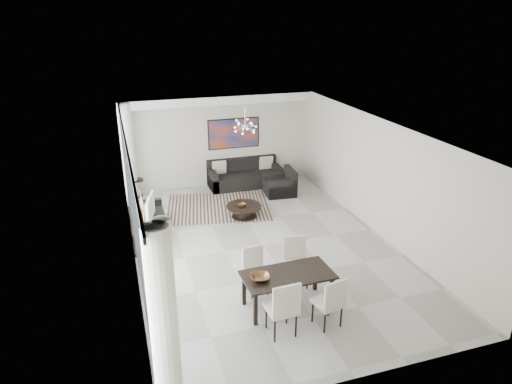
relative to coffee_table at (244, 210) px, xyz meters
name	(u,v)px	position (x,y,z in m)	size (l,w,h in m)	color
room_shell	(282,188)	(0.44, -1.73, 1.26)	(6.00, 9.00, 2.90)	#A8A39B
window_wall	(136,204)	(-2.88, -1.73, 1.27)	(0.37, 8.95, 2.90)	silver
soffit	(219,100)	(-0.03, 2.57, 2.58)	(5.98, 0.40, 0.26)	white
painting	(234,134)	(0.47, 2.74, 1.46)	(1.68, 0.04, 0.98)	#AE3A18
chandelier	(245,126)	(0.27, 0.77, 2.16)	(0.66, 0.66, 0.71)	silver
rug	(218,207)	(-0.53, 0.87, -0.19)	(2.89, 2.22, 0.01)	black
coffee_table	(244,210)	(0.00, 0.00, 0.00)	(0.98, 0.98, 0.34)	black
bowl_coffee	(242,205)	(-0.08, -0.04, 0.19)	(0.26, 0.26, 0.08)	brown
sofa_main	(245,177)	(0.71, 2.34, 0.09)	(2.32, 0.95, 0.84)	black
loveseat	(148,219)	(-2.57, 0.15, 0.05)	(0.79, 1.41, 0.71)	black
armchair	(281,185)	(1.57, 1.31, 0.08)	(0.96, 1.00, 0.79)	black
side_table	(137,185)	(-2.68, 2.42, 0.18)	(0.40, 0.40, 0.55)	black
tv_console	(141,229)	(-2.79, -0.49, 0.08)	(0.50, 1.77, 0.55)	black
television	(146,209)	(-2.63, -0.57, 0.64)	(0.99, 0.13, 0.57)	gray
dining_table	(288,278)	(-0.36, -4.16, 0.43)	(1.73, 0.91, 0.71)	black
dining_chair_sw	(284,306)	(-0.74, -4.96, 0.44)	(0.53, 0.53, 1.10)	#BBAD9B
dining_chair_se	(331,300)	(0.14, -4.99, 0.38)	(0.54, 0.54, 1.01)	#BBAD9B
dining_chair_nw	(255,266)	(-0.78, -3.45, 0.35)	(0.47, 0.47, 0.95)	#BBAD9B
dining_chair_ne	(296,257)	(0.11, -3.43, 0.39)	(0.53, 0.53, 1.02)	#BBAD9B
bowl_dining	(260,277)	(-0.91, -4.19, 0.56)	(0.35, 0.35, 0.09)	brown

